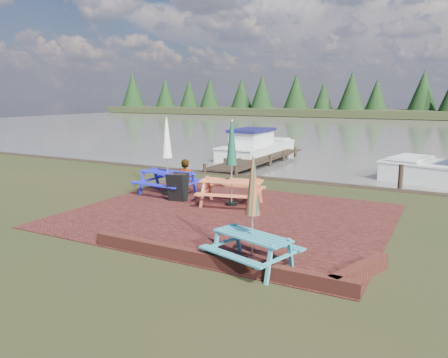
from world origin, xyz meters
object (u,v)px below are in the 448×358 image
picnic_table_red (232,176)px  boat_jetty (256,148)px  picnic_table_teal (252,230)px  chalkboard (178,187)px  jetty (258,159)px  picnic_table_blue (168,168)px  person (185,159)px

picnic_table_red → boat_jetty: bearing=96.4°
picnic_table_teal → boat_jetty: size_ratio=0.34×
boat_jetty → chalkboard: bearing=-77.3°
picnic_table_teal → jetty: 14.66m
picnic_table_blue → chalkboard: (0.88, -0.68, -0.46)m
picnic_table_red → jetty: picnic_table_red is taller
picnic_table_teal → jetty: (-5.74, 13.48, -0.69)m
picnic_table_red → picnic_table_blue: bearing=159.7°
boat_jetty → person: (0.96, -9.22, 0.58)m
jetty → person: 6.79m
jetty → boat_jetty: size_ratio=1.36×
chalkboard → picnic_table_blue: bearing=133.7°
picnic_table_blue → jetty: 8.87m
picnic_table_blue → jetty: (-0.37, 8.82, -0.84)m
picnic_table_teal → person: (-6.00, 6.74, 0.15)m
picnic_table_teal → person: 9.03m
boat_jetty → picnic_table_blue: bearing=-80.9°
picnic_table_red → jetty: (-3.05, 9.13, -0.83)m
picnic_table_teal → jetty: size_ratio=0.25×
picnic_table_blue → picnic_table_red: bearing=-3.3°
picnic_table_teal → chalkboard: (-4.49, 3.98, -0.31)m
picnic_table_teal → boat_jetty: picnic_table_teal is taller
picnic_table_teal → boat_jetty: (-6.96, 15.96, -0.42)m
jetty → picnic_table_teal: bearing=-66.9°
picnic_table_red → picnic_table_blue: size_ratio=0.99×
jetty → boat_jetty: (-1.22, 2.49, 0.26)m
chalkboard → boat_jetty: size_ratio=0.14×
picnic_table_red → jetty: size_ratio=0.30×
picnic_table_blue → chalkboard: bearing=-34.6°
picnic_table_teal → jetty: bearing=129.8°
picnic_table_blue → chalkboard: size_ratio=2.88×
picnic_table_teal → chalkboard: 6.01m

